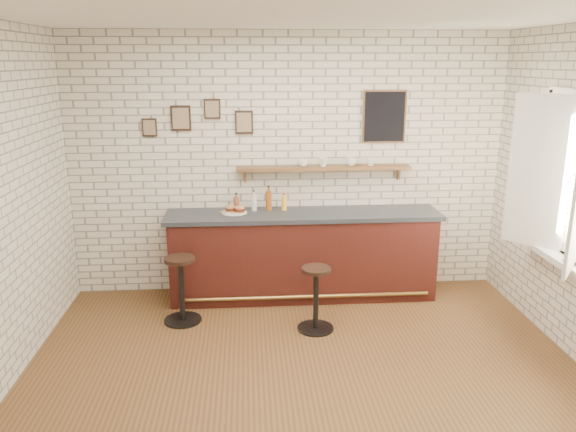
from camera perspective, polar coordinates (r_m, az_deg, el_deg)
name	(u,v)px	position (r m, az deg, el deg)	size (l,w,h in m)	color
ground	(305,373)	(5.16, 1.72, -15.64)	(5.00, 5.00, 0.00)	brown
bar_counter	(303,255)	(6.49, 1.53, -3.94)	(3.10, 0.65, 1.01)	#401511
sandwich_plate	(234,212)	(6.35, -5.46, 0.36)	(0.28, 0.28, 0.01)	white
ciabatta_sandwich	(235,209)	(6.34, -5.38, 0.74)	(0.24, 0.17, 0.07)	#B57B4A
potato_chips	(232,212)	(6.35, -5.68, 0.41)	(0.26, 0.18, 0.00)	#D19449
bitters_bottle_brown	(237,204)	(6.41, -5.25, 1.26)	(0.07, 0.07, 0.21)	brown
bitters_bottle_white	(254,202)	(6.41, -3.46, 1.39)	(0.06, 0.06, 0.24)	silver
bitters_bottle_amber	(269,200)	(6.41, -1.98, 1.60)	(0.07, 0.07, 0.29)	#914B17
condiment_bottle_yellow	(284,203)	(6.43, -0.39, 1.32)	(0.06, 0.06, 0.20)	yellow
bar_stool_left	(181,287)	(6.01, -10.80, -7.13)	(0.40, 0.40, 0.71)	black
bar_stool_right	(316,297)	(5.75, 2.85, -8.18)	(0.37, 0.37, 0.67)	black
wall_shelf	(324,168)	(6.46, 3.63, 4.87)	(2.00, 0.18, 0.18)	brown
shelf_cup_a	(303,163)	(6.42, 1.52, 5.43)	(0.11, 0.11, 0.09)	white
shelf_cup_b	(323,162)	(6.45, 3.61, 5.49)	(0.11, 0.11, 0.10)	white
shelf_cup_c	(351,162)	(6.50, 6.44, 5.50)	(0.12, 0.12, 0.10)	white
shelf_cup_d	(370,162)	(6.55, 8.37, 5.46)	(0.09, 0.09, 0.09)	white
back_wall_decor	(308,118)	(6.44, 2.07, 9.95)	(2.96, 0.02, 0.56)	black
window_sill	(560,259)	(5.78, 25.93, -3.93)	(0.20, 1.35, 0.06)	white
casement_window	(567,179)	(5.57, 26.45, 3.35)	(0.40, 1.30, 1.56)	white
book_lower	(572,263)	(5.58, 26.91, -4.30)	(0.15, 0.20, 0.02)	tan
book_upper	(573,262)	(5.56, 27.00, -4.17)	(0.17, 0.23, 0.02)	tan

